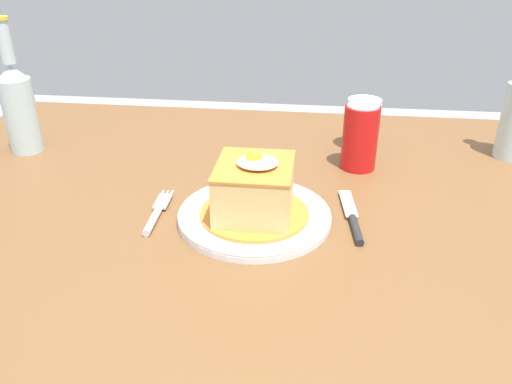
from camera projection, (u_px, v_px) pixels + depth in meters
The scene contains 8 objects.
dining_table at pixel (254, 256), 0.90m from camera, with size 1.34×0.99×0.78m.
main_plate at pixel (254, 215), 0.81m from camera, with size 0.24×0.24×0.02m.
sandwich_meal at pixel (254, 191), 0.79m from camera, with size 0.17×0.17×0.11m.
fork at pixel (156, 214), 0.82m from camera, with size 0.02×0.14×0.01m.
knife at pixel (354, 222), 0.79m from camera, with size 0.03×0.17×0.01m.
soda_can at pixel (360, 137), 0.96m from camera, with size 0.07×0.07×0.12m.
beer_bottle_clear at pixel (18, 104), 1.02m from camera, with size 0.06×0.06×0.27m.
drinking_glass at pixel (362, 128), 1.06m from camera, with size 0.07×0.07×0.10m.
Camera 1 is at (0.10, -0.74, 1.19)m, focal length 36.07 mm.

